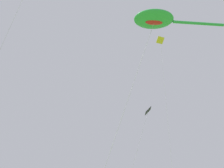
% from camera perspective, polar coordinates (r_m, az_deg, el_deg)
% --- Properties ---
extents(big_show_kite, '(9.78, 6.74, 14.84)m').
position_cam_1_polar(big_show_kite, '(21.30, 11.10, 15.81)').
color(big_show_kite, green).
rests_on(big_show_kite, ground).
extents(small_kite_streamer_purple, '(1.97, 1.35, 18.08)m').
position_cam_1_polar(small_kite_streamer_purple, '(29.74, 12.39, 9.23)').
color(small_kite_streamer_purple, yellow).
rests_on(small_kite_streamer_purple, ground).
extents(small_kite_triangle_green, '(2.98, 2.08, 8.66)m').
position_cam_1_polar(small_kite_triangle_green, '(26.10, 9.08, -7.26)').
color(small_kite_triangle_green, black).
rests_on(small_kite_triangle_green, ground).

